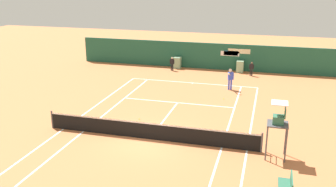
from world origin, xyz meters
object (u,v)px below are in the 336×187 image
at_px(umpire_chair, 278,122).
at_px(player_bench, 287,185).
at_px(player_on_baseline, 230,78).
at_px(ball_kid_left_post, 251,68).
at_px(tennis_ball_near_service_line, 139,119).
at_px(ball_kid_centre_post, 172,63).
at_px(tennis_ball_by_sideline, 224,99).
at_px(tennis_ball_mid_court, 143,99).

relative_size(umpire_chair, player_bench, 2.21).
height_order(player_on_baseline, ball_kid_left_post, player_on_baseline).
distance_m(player_bench, player_on_baseline, 14.91).
distance_m(player_bench, tennis_ball_near_service_line, 10.81).
bearing_deg(player_on_baseline, tennis_ball_near_service_line, 35.19).
bearing_deg(player_bench, ball_kid_left_post, 7.71).
bearing_deg(ball_kid_centre_post, tennis_ball_by_sideline, 121.05).
bearing_deg(tennis_ball_near_service_line, tennis_ball_by_sideline, 49.81).
relative_size(tennis_ball_by_sideline, tennis_ball_near_service_line, 1.00).
bearing_deg(player_on_baseline, tennis_ball_by_sideline, 62.52).
distance_m(umpire_chair, ball_kid_centre_post, 18.42).
xyz_separation_m(player_on_baseline, ball_kid_left_post, (1.34, 4.79, -0.25)).
bearing_deg(ball_kid_centre_post, player_on_baseline, 133.79).
bearing_deg(tennis_ball_by_sideline, player_bench, -70.99).
height_order(umpire_chair, tennis_ball_near_service_line, umpire_chair).
xyz_separation_m(umpire_chair, tennis_ball_by_sideline, (-3.64, 8.44, -1.85)).
bearing_deg(tennis_ball_by_sideline, tennis_ball_near_service_line, -130.19).
height_order(player_bench, ball_kid_centre_post, ball_kid_centre_post).
height_order(ball_kid_centre_post, tennis_ball_by_sideline, ball_kid_centre_post).
bearing_deg(player_bench, tennis_ball_near_service_line, 53.44).
relative_size(player_bench, tennis_ball_mid_court, 19.07).
height_order(ball_kid_left_post, tennis_ball_by_sideline, ball_kid_left_post).
bearing_deg(tennis_ball_by_sideline, tennis_ball_mid_court, -164.61).
relative_size(ball_kid_centre_post, tennis_ball_by_sideline, 19.16).
xyz_separation_m(umpire_chair, tennis_ball_mid_court, (-9.30, 6.88, -1.85)).
bearing_deg(ball_kid_centre_post, player_bench, 109.80).
relative_size(player_bench, player_on_baseline, 0.70).
height_order(ball_kid_left_post, tennis_ball_near_service_line, ball_kid_left_post).
relative_size(ball_kid_left_post, tennis_ball_near_service_line, 18.73).
distance_m(player_on_baseline, ball_kid_centre_post, 7.68).
xyz_separation_m(ball_kid_centre_post, tennis_ball_near_service_line, (1.26, -12.74, -0.72)).
bearing_deg(ball_kid_centre_post, umpire_chair, 113.46).
distance_m(ball_kid_centre_post, tennis_ball_mid_court, 8.90).
bearing_deg(ball_kid_left_post, tennis_ball_by_sideline, 77.95).
bearing_deg(player_on_baseline, ball_kid_centre_post, -62.63).
height_order(umpire_chair, player_bench, umpire_chair).
xyz_separation_m(umpire_chair, tennis_ball_near_service_line, (-8.22, 3.01, -1.85)).
distance_m(umpire_chair, ball_kid_left_post, 15.94).
height_order(player_bench, tennis_ball_near_service_line, player_bench).
xyz_separation_m(player_on_baseline, tennis_ball_by_sideline, (-0.15, -2.52, -0.95)).
bearing_deg(ball_kid_left_post, player_bench, 97.21).
height_order(player_on_baseline, tennis_ball_near_service_line, player_on_baseline).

